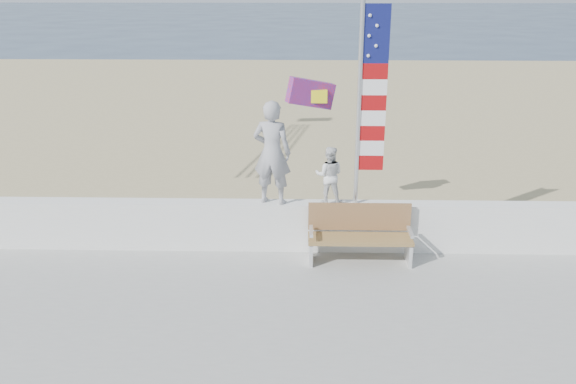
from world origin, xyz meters
name	(u,v)px	position (x,y,z in m)	size (l,w,h in m)	color
ground	(272,313)	(0.00, 0.00, 0.00)	(220.00, 220.00, 0.00)	#293B52
sand	(287,151)	(0.00, 9.00, 0.04)	(90.00, 40.00, 0.08)	tan
seawall	(277,225)	(0.00, 2.00, 0.63)	(30.00, 0.35, 0.90)	white
adult	(272,153)	(-0.08, 2.00, 2.01)	(0.68, 0.44, 1.85)	#9A9AA0
child	(329,175)	(0.92, 2.00, 1.60)	(0.51, 0.39, 1.04)	silver
bench	(360,233)	(1.46, 1.55, 0.69)	(1.80, 0.57, 1.00)	olive
flag	(367,97)	(1.53, 2.00, 2.99)	(0.50, 0.08, 3.50)	silver
parafoil_kite	(312,94)	(0.63, 3.75, 2.72)	(1.02, 0.58, 0.68)	red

